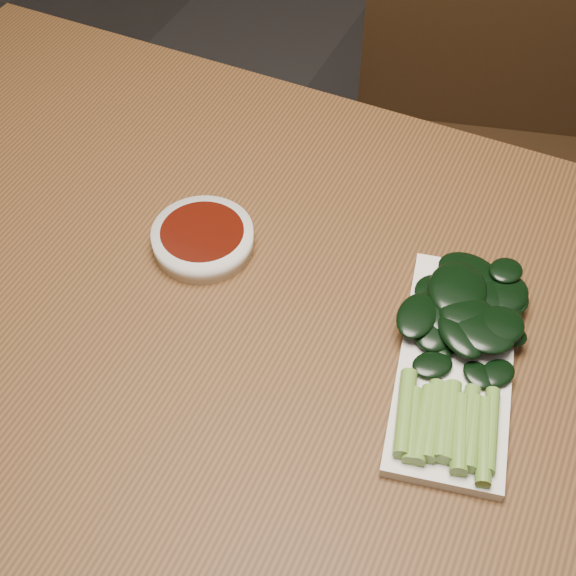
{
  "coord_description": "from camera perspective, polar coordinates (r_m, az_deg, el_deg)",
  "views": [
    {
      "loc": [
        0.24,
        -0.51,
        1.48
      ],
      "look_at": [
        -0.01,
        0.03,
        0.76
      ],
      "focal_mm": 50.0,
      "sensor_mm": 36.0,
      "label": 1
    }
  ],
  "objects": [
    {
      "name": "ground",
      "position": [
        1.58,
        -0.05,
        -18.83
      ],
      "size": [
        6.0,
        6.0,
        0.0
      ],
      "primitive_type": "plane",
      "color": "#2B2828",
      "rests_on": "ground"
    },
    {
      "name": "table",
      "position": [
        0.97,
        -0.07,
        -4.55
      ],
      "size": [
        1.4,
        0.8,
        0.75
      ],
      "color": "#4D2F16",
      "rests_on": "ground"
    },
    {
      "name": "chair_far",
      "position": [
        1.55,
        13.15,
        9.53
      ],
      "size": [
        0.57,
        0.57,
        0.89
      ],
      "rotation": [
        0.0,
        0.0,
        0.26
      ],
      "color": "black",
      "rests_on": "ground"
    },
    {
      "name": "sauce_bowl",
      "position": [
        0.98,
        -6.07,
        3.52
      ],
      "size": [
        0.12,
        0.12,
        0.03
      ],
      "color": "silver",
      "rests_on": "table"
    },
    {
      "name": "serving_plate",
      "position": [
        0.89,
        11.79,
        -5.34
      ],
      "size": [
        0.18,
        0.31,
        0.01
      ],
      "rotation": [
        0.0,
        0.0,
        0.21
      ],
      "color": "silver",
      "rests_on": "table"
    },
    {
      "name": "gai_lan",
      "position": [
        0.88,
        12.32,
        -3.7
      ],
      "size": [
        0.15,
        0.3,
        0.02
      ],
      "color": "olive",
      "rests_on": "serving_plate"
    }
  ]
}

